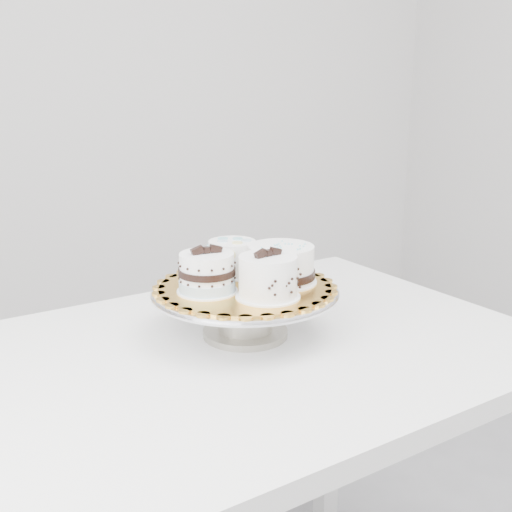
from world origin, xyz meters
name	(u,v)px	position (x,y,z in m)	size (l,w,h in m)	color
wall_back	(61,29)	(0.00, 1.75, 1.40)	(3.50, 0.02, 2.80)	silver
table	(229,396)	(-0.08, 0.02, 0.66)	(1.19, 0.86, 0.75)	white
cake_stand	(245,303)	(-0.03, 0.07, 0.81)	(0.34, 0.34, 0.09)	gray
cake_board	(245,287)	(-0.03, 0.07, 0.84)	(0.31, 0.31, 0.00)	#C48629
cake_swirl	(268,278)	(-0.02, -0.01, 0.88)	(0.12, 0.12, 0.09)	white
cake_banded	(207,274)	(-0.10, 0.07, 0.88)	(0.11, 0.11, 0.09)	white
cake_dots	(232,257)	(-0.02, 0.14, 0.88)	(0.12, 0.12, 0.07)	white
cake_ribbon	(282,265)	(0.04, 0.06, 0.88)	(0.16, 0.16, 0.07)	white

